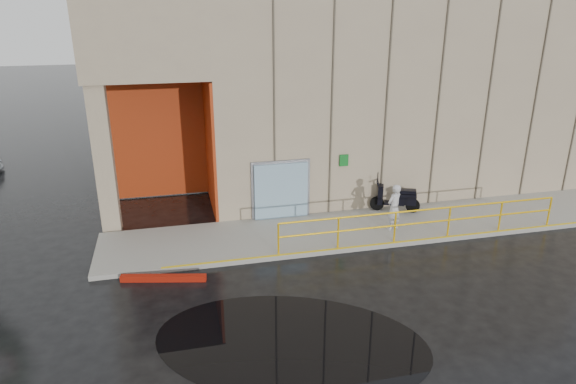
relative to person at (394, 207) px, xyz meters
name	(u,v)px	position (x,y,z in m)	size (l,w,h in m)	color
ground	(324,313)	(-3.65, -4.04, -0.95)	(120.00, 120.00, 0.00)	black
sidewalk	(396,225)	(0.35, 0.46, -0.87)	(20.00, 3.00, 0.15)	gray
building	(364,78)	(1.45, 6.94, 3.26)	(20.00, 10.17, 8.00)	gray
guardrail	(422,223)	(0.60, -0.89, -0.27)	(9.56, 0.06, 1.03)	#EFB30C
person	(394,207)	(0.00, 0.00, 0.00)	(0.58, 0.38, 1.60)	silver
scooter	(396,191)	(0.76, 1.46, 0.00)	(1.83, 1.22, 1.39)	black
red_curb	(163,278)	(-7.59, -1.49, -0.86)	(2.40, 0.18, 0.18)	maroon
puddle	(291,343)	(-4.76, -5.03, -0.94)	(6.38, 3.92, 0.01)	black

